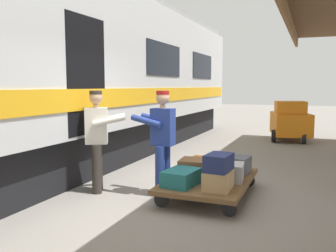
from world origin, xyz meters
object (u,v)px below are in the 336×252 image
Objects in this scene: suitcase_tan_vintage at (218,180)px; porter_in_overalls at (162,139)px; suitcase_teal_softside at (181,178)px; suitcase_brown_leather at (193,168)px; suitcase_navy_fabric at (219,162)px; suitcase_slate_roller at (234,164)px; baggage_tug at (290,122)px; luggage_cart at (209,181)px; porter_by_door at (98,137)px; suitcase_gray_aluminum at (227,172)px; train_car at (19,71)px; suitcase_orange_carryall at (202,164)px.

porter_in_overalls reaches higher than suitcase_tan_vintage.
suitcase_tan_vintage reaches higher than suitcase_teal_softside.
suitcase_navy_fabric reaches higher than suitcase_brown_leather.
baggage_tug reaches higher than suitcase_slate_roller.
suitcase_teal_softside is (0.28, 0.55, 0.16)m from luggage_cart.
porter_by_door is (1.51, 0.46, 0.49)m from suitcase_brown_leather.
suitcase_gray_aluminum is at bearing 85.08° from baggage_tug.
luggage_cart is at bearing -165.03° from porter_in_overalls.
suitcase_gray_aluminum is at bearing 90.00° from suitcase_slate_roller.
suitcase_tan_vintage is (-0.00, 0.55, 0.00)m from suitcase_gray_aluminum.
baggage_tug is (-0.58, -6.74, 0.20)m from suitcase_gray_aluminum.
porter_in_overalls is (1.03, 0.20, 0.50)m from suitcase_gray_aluminum.
luggage_cart is at bearing -174.85° from train_car.
porter_in_overalls is at bearing -18.61° from suitcase_tan_vintage.
baggage_tug is (-1.15, -7.29, 0.22)m from suitcase_teal_softside.
suitcase_orange_carryall is at bearing -146.41° from porter_by_door.
porter_by_door is at bearing 25.79° from suitcase_slate_roller.
suitcase_navy_fabric is (-0.57, 0.01, 0.28)m from suitcase_teal_softside.
suitcase_navy_fabric is at bearing 115.72° from suitcase_tan_vintage.
suitcase_brown_leather is at bearing 44.04° from suitcase_slate_roller.
train_car is at bearing 4.77° from suitcase_gray_aluminum.
train_car is 8.47m from baggage_tug.
suitcase_teal_softside is 0.35× the size of porter_in_overalls.
luggage_cart is 0.34m from suitcase_brown_leather.
suitcase_tan_vintage reaches higher than suitcase_orange_carryall.
suitcase_slate_roller is 0.86× the size of suitcase_teal_softside.
train_car is 40.05× the size of suitcase_tan_vintage.
suitcase_gray_aluminum is at bearing -175.23° from train_car.
suitcase_navy_fabric is (-0.01, 1.11, 0.26)m from suitcase_slate_roller.
suitcase_tan_vintage is 0.29× the size of porter_in_overalls.
train_car is at bearing -3.52° from suitcase_navy_fabric.
porter_in_overalls is (0.47, 0.20, 0.49)m from suitcase_brown_leather.
suitcase_gray_aluminum is 6.77m from baggage_tug.
porter_in_overalls is (0.75, 0.20, 0.68)m from luggage_cart.
suitcase_brown_leather is 0.79m from suitcase_tan_vintage.
suitcase_orange_carryall is at bearing -121.91° from porter_in_overalls.
luggage_cart is at bearing -62.66° from suitcase_tan_vintage.
luggage_cart is (-3.57, -0.32, -1.81)m from train_car.
porter_in_overalls is 7.13m from baggage_tug.
train_car is at bearing 5.59° from suitcase_brown_leather.
baggage_tug is (-0.86, -6.74, 0.38)m from luggage_cart.
suitcase_tan_vintage is 1.20m from porter_in_overalls.
baggage_tug reaches higher than suitcase_teal_softside.
suitcase_navy_fabric is 7.32m from baggage_tug.
train_car reaches higher than luggage_cart.
porter_by_door is 0.89× the size of baggage_tug.
luggage_cart is at bearing -117.34° from suitcase_teal_softside.
suitcase_orange_carryall is 0.28× the size of porter_in_overalls.
suitcase_brown_leather is 0.90× the size of suitcase_slate_roller.
suitcase_tan_vintage is at bearing 85.45° from baggage_tug.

